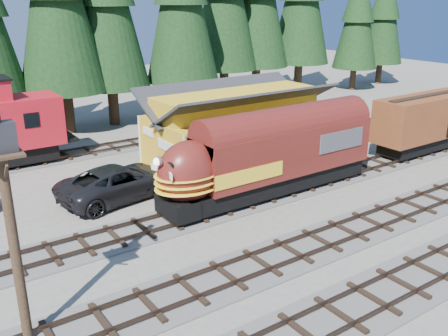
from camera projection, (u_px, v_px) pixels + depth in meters
ground at (350, 208)px, 27.29m from camera, size 120.00×120.00×0.00m
track_siding at (402, 157)px, 35.77m from camera, size 68.00×3.20×0.33m
track_spur at (63, 157)px, 35.83m from camera, size 32.00×3.20×0.33m
depot at (237, 119)px, 34.46m from camera, size 12.80×7.00×5.30m
locomotive at (264, 159)px, 28.11m from camera, size 14.16×2.81×3.85m
boxcar at (439, 118)px, 37.12m from camera, size 12.39×2.66×3.89m
utility_pole at (6, 184)px, 15.00m from camera, size 1.24×2.43×9.94m
pickup_truck_a at (119, 182)px, 28.35m from camera, size 7.51×4.36×1.97m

